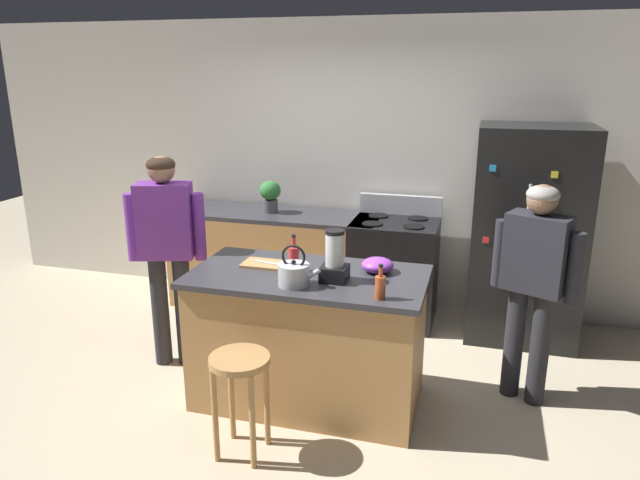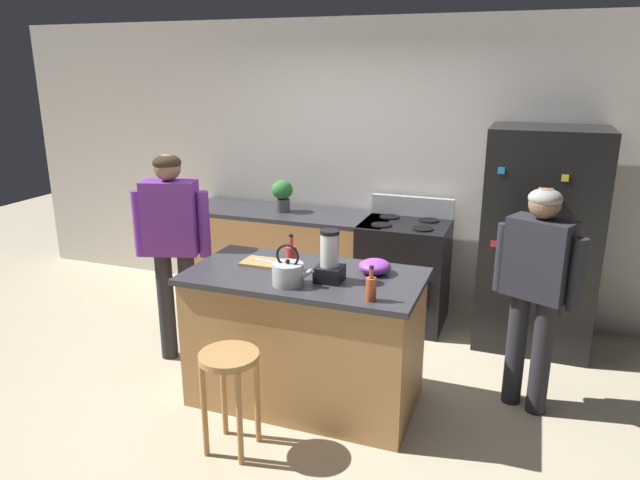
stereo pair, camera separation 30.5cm
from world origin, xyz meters
name	(u,v)px [view 2 (the right image)]	position (x,y,z in m)	size (l,w,h in m)	color
ground_plane	(306,398)	(0.00, 0.00, 0.00)	(14.00, 14.00, 0.00)	beige
back_wall	(380,167)	(0.00, 1.95, 1.35)	(8.00, 0.10, 2.70)	silver
kitchen_island	(305,337)	(0.00, 0.00, 0.47)	(1.58, 0.83, 0.94)	#B7844C
back_counter_run	(287,259)	(-0.80, 1.55, 0.47)	(2.00, 0.64, 0.94)	#B7844C
refrigerator	(539,240)	(1.47, 1.50, 0.91)	(0.90, 0.73, 1.82)	black
stove_range	(403,272)	(0.36, 1.52, 0.48)	(0.76, 0.65, 1.12)	black
person_by_island_left	(173,239)	(-1.18, 0.23, 1.00)	(0.59, 0.33, 1.65)	#26262B
person_by_sink_right	(536,280)	(1.46, 0.43, 0.93)	(0.58, 0.36, 1.54)	#26262B
bar_stool	(230,375)	(-0.21, -0.68, 0.50)	(0.36, 0.36, 0.65)	#B7844C
potted_plant	(282,194)	(-0.84, 1.55, 1.11)	(0.20, 0.20, 0.30)	#4C4C51
blender_appliance	(330,260)	(0.20, -0.07, 1.08)	(0.17, 0.17, 0.34)	black
bottle_soda	(291,257)	(-0.10, 0.03, 1.03)	(0.07, 0.07, 0.26)	red
bottle_cooking_sauce	(371,288)	(0.54, -0.30, 1.02)	(0.06, 0.06, 0.22)	#B24C26
mixing_bowl	(375,266)	(0.44, 0.16, 0.99)	(0.22, 0.22, 0.10)	purple
tea_kettle	(288,273)	(-0.02, -0.23, 1.02)	(0.28, 0.20, 0.27)	#B7BABF
cutting_board	(264,263)	(-0.34, 0.08, 0.95)	(0.30, 0.20, 0.02)	#B7844C
chef_knife	(266,261)	(-0.32, 0.08, 0.96)	(0.22, 0.03, 0.01)	#B7BABF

